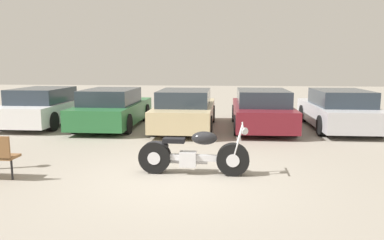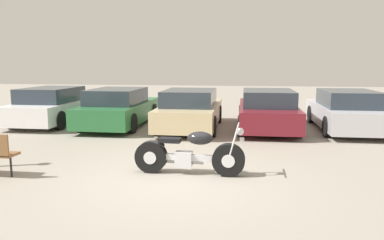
{
  "view_description": "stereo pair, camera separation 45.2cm",
  "coord_description": "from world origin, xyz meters",
  "px_view_note": "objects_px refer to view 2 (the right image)",
  "views": [
    {
      "loc": [
        0.87,
        -7.03,
        2.25
      ],
      "look_at": [
        0.08,
        2.07,
        0.85
      ],
      "focal_mm": 35.0,
      "sensor_mm": 36.0,
      "label": 1
    },
    {
      "loc": [
        1.32,
        -6.97,
        2.25
      ],
      "look_at": [
        0.08,
        2.07,
        0.85
      ],
      "focal_mm": 35.0,
      "sensor_mm": 36.0,
      "label": 2
    }
  ],
  "objects_px": {
    "motorcycle": "(188,154)",
    "parked_car_green": "(119,108)",
    "parked_car_white": "(54,106)",
    "parked_car_champagne": "(190,110)",
    "parked_car_maroon": "(267,110)",
    "parked_car_silver": "(346,111)"
  },
  "relations": [
    {
      "from": "motorcycle",
      "to": "parked_car_green",
      "type": "height_order",
      "value": "parked_car_green"
    },
    {
      "from": "parked_car_white",
      "to": "parked_car_champagne",
      "type": "height_order",
      "value": "same"
    },
    {
      "from": "parked_car_maroon",
      "to": "parked_car_silver",
      "type": "xyz_separation_m",
      "value": [
        2.61,
        0.17,
        0.0
      ]
    },
    {
      "from": "motorcycle",
      "to": "parked_car_maroon",
      "type": "distance_m",
      "value": 5.85
    },
    {
      "from": "parked_car_silver",
      "to": "parked_car_champagne",
      "type": "bearing_deg",
      "value": -175.54
    },
    {
      "from": "parked_car_green",
      "to": "parked_car_white",
      "type": "bearing_deg",
      "value": 173.9
    },
    {
      "from": "parked_car_green",
      "to": "parked_car_silver",
      "type": "relative_size",
      "value": 1.0
    },
    {
      "from": "parked_car_white",
      "to": "parked_car_maroon",
      "type": "height_order",
      "value": "same"
    },
    {
      "from": "parked_car_green",
      "to": "parked_car_champagne",
      "type": "height_order",
      "value": "same"
    },
    {
      "from": "motorcycle",
      "to": "parked_car_white",
      "type": "distance_m",
      "value": 8.25
    },
    {
      "from": "parked_car_maroon",
      "to": "parked_car_white",
      "type": "bearing_deg",
      "value": 178.27
    },
    {
      "from": "motorcycle",
      "to": "parked_car_champagne",
      "type": "distance_m",
      "value": 5.33
    },
    {
      "from": "parked_car_champagne",
      "to": "parked_car_green",
      "type": "bearing_deg",
      "value": 175.7
    },
    {
      "from": "parked_car_green",
      "to": "parked_car_maroon",
      "type": "height_order",
      "value": "same"
    },
    {
      "from": "parked_car_silver",
      "to": "parked_car_green",
      "type": "bearing_deg",
      "value": -178.45
    },
    {
      "from": "parked_car_maroon",
      "to": "parked_car_green",
      "type": "bearing_deg",
      "value": -179.54
    },
    {
      "from": "parked_car_silver",
      "to": "motorcycle",
      "type": "bearing_deg",
      "value": -128.46
    },
    {
      "from": "parked_car_white",
      "to": "parked_car_maroon",
      "type": "bearing_deg",
      "value": -1.73
    },
    {
      "from": "parked_car_green",
      "to": "parked_car_maroon",
      "type": "distance_m",
      "value": 5.22
    },
    {
      "from": "parked_car_silver",
      "to": "parked_car_maroon",
      "type": "bearing_deg",
      "value": -176.29
    },
    {
      "from": "motorcycle",
      "to": "parked_car_silver",
      "type": "xyz_separation_m",
      "value": [
        4.52,
        5.69,
        0.23
      ]
    },
    {
      "from": "motorcycle",
      "to": "parked_car_maroon",
      "type": "relative_size",
      "value": 0.5
    }
  ]
}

